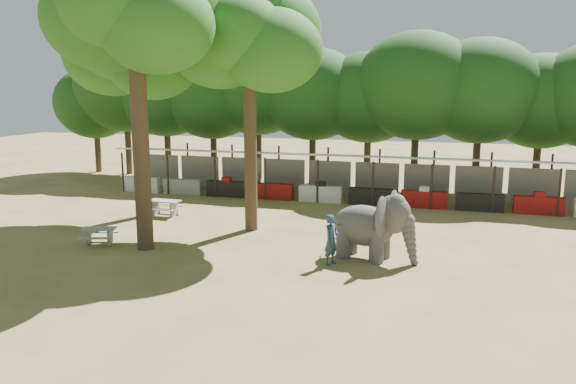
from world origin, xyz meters
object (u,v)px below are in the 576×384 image
(yard_tree_left, at_px, (135,46))
(yard_tree_back, at_px, (248,33))
(elephant, at_px, (374,226))
(handler, at_px, (331,240))
(yard_tree_center, at_px, (134,7))
(picnic_table_near, at_px, (99,234))
(picnic_table_far, at_px, (165,206))

(yard_tree_left, bearing_deg, yard_tree_back, -9.46)
(elephant, bearing_deg, yard_tree_back, 164.97)
(yard_tree_left, distance_m, handler, 13.84)
(yard_tree_left, xyz_separation_m, yard_tree_back, (6.00, -1.00, 0.34))
(yard_tree_center, distance_m, picnic_table_near, 9.00)
(handler, height_order, picnic_table_far, handler)
(yard_tree_back, height_order, handler, yard_tree_back)
(yard_tree_left, bearing_deg, picnic_table_far, 13.01)
(elephant, xyz_separation_m, handler, (-1.36, -1.06, -0.36))
(yard_tree_center, relative_size, picnic_table_near, 7.36)
(elephant, distance_m, picnic_table_far, 11.75)
(yard_tree_back, distance_m, handler, 9.81)
(picnic_table_far, bearing_deg, yard_tree_center, -67.54)
(handler, distance_m, picnic_table_near, 9.62)
(handler, xyz_separation_m, picnic_table_far, (-9.55, 5.37, -0.41))
(picnic_table_far, bearing_deg, handler, -27.29)
(handler, bearing_deg, yard_tree_left, 85.31)
(yard_tree_left, xyz_separation_m, handler, (10.60, -5.13, -7.29))
(elephant, bearing_deg, handler, -129.81)
(yard_tree_left, height_order, elephant, yard_tree_left)
(elephant, xyz_separation_m, picnic_table_near, (-10.97, -1.08, -0.83))
(handler, distance_m, picnic_table_far, 10.96)
(picnic_table_far, bearing_deg, yard_tree_left, -164.93)
(yard_tree_left, xyz_separation_m, elephant, (11.96, -4.06, -6.93))
(elephant, distance_m, handler, 1.76)
(yard_tree_back, height_order, picnic_table_far, yard_tree_back)
(yard_tree_back, xyz_separation_m, elephant, (5.96, -3.06, -7.27))
(yard_tree_back, bearing_deg, yard_tree_left, 170.54)
(yard_tree_center, bearing_deg, handler, -0.94)
(yard_tree_center, bearing_deg, picnic_table_far, 110.40)
(picnic_table_near, distance_m, picnic_table_far, 5.38)
(handler, bearing_deg, picnic_table_far, 81.77)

